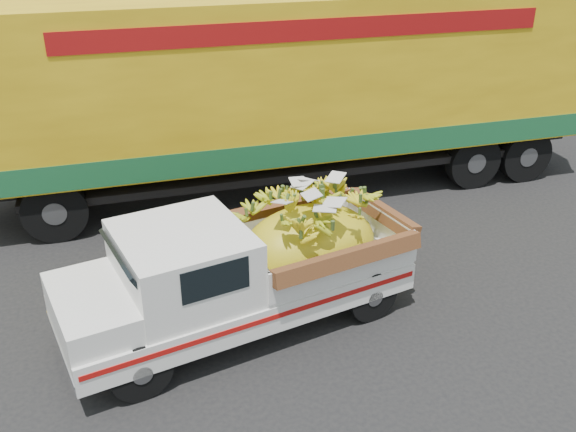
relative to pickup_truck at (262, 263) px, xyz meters
name	(u,v)px	position (x,y,z in m)	size (l,w,h in m)	color
ground	(235,325)	(-0.42, -0.07, -0.88)	(100.00, 100.00, 0.00)	black
curb	(171,153)	(-0.42, 6.69, -0.80)	(60.00, 0.25, 0.15)	gray
sidewalk	(161,125)	(-0.42, 8.79, -0.81)	(60.00, 4.00, 0.14)	gray
pickup_truck	(262,263)	(0.00, 0.00, 0.00)	(4.92, 2.64, 1.64)	black
semi_trailer	(293,84)	(1.75, 4.24, 1.24)	(12.00, 2.56, 3.80)	black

